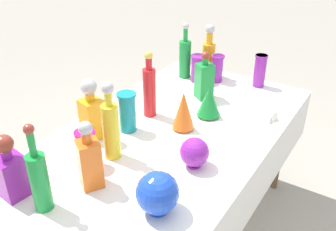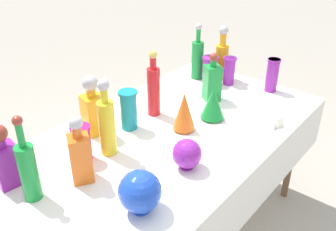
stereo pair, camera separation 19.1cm
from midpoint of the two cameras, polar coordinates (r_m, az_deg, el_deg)
display_table at (r=1.98m, az=-1.92°, el=-4.35°), size 1.83×1.01×0.76m
tall_bottle_0 at (r=2.59m, az=4.10°, el=9.15°), size 0.09×0.09×0.36m
tall_bottle_1 at (r=2.57m, az=0.46°, el=8.86°), size 0.08×0.08×0.38m
tall_bottle_2 at (r=1.53m, az=-22.53°, el=-8.99°), size 0.07×0.07×0.38m
tall_bottle_3 at (r=2.06m, az=-5.51°, el=3.94°), size 0.07×0.07×0.38m
tall_bottle_4 at (r=1.73m, az=-11.87°, el=-1.80°), size 0.08×0.08×0.38m
square_decanter_0 at (r=1.91m, az=-14.39°, el=0.41°), size 0.12×0.12×0.32m
square_decanter_1 at (r=1.66m, az=-26.01°, el=-7.67°), size 0.12×0.12×0.28m
square_decanter_2 at (r=2.27m, az=3.15°, el=5.48°), size 0.13×0.13×0.30m
square_decanter_3 at (r=1.59m, az=-15.32°, el=-6.65°), size 0.12×0.12×0.31m
slender_vase_0 at (r=2.48m, az=11.70°, el=6.77°), size 0.08×0.08×0.21m
slender_vase_1 at (r=1.95m, az=-9.02°, el=0.61°), size 0.10×0.10×0.21m
slender_vase_2 at (r=2.51m, az=2.47°, el=7.24°), size 0.11×0.11×0.18m
slender_vase_3 at (r=1.74m, az=-15.47°, el=-4.74°), size 0.09×0.09×0.17m
slender_vase_4 at (r=2.52m, az=5.38°, el=7.25°), size 0.09×0.09×0.18m
fluted_vase_0 at (r=2.07m, az=3.66°, el=2.13°), size 0.13×0.13×0.18m
fluted_vase_1 at (r=1.93m, az=-0.46°, el=0.71°), size 0.12×0.12×0.21m
round_bowl_0 at (r=1.67m, az=0.80°, el=-5.73°), size 0.13×0.13×0.14m
round_bowl_1 at (r=1.44m, az=-5.50°, el=-11.81°), size 0.17×0.17×0.18m
price_tag_left at (r=2.09m, az=12.82°, el=-0.70°), size 0.05×0.02×0.04m
price_tag_center at (r=2.11m, az=13.52°, el=-0.27°), size 0.05×0.03×0.05m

